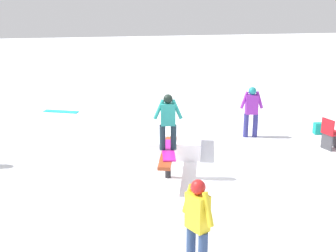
# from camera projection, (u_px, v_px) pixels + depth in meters

# --- Properties ---
(ground_plane) EXTENTS (60.00, 60.00, 0.00)m
(ground_plane) POSITION_uv_depth(u_px,v_px,m) (168.00, 177.00, 11.09)
(ground_plane) COLOR white
(rail_feature) EXTENTS (2.08, 0.76, 0.68)m
(rail_feature) POSITION_uv_depth(u_px,v_px,m) (168.00, 155.00, 10.92)
(rail_feature) COLOR black
(rail_feature) RESTS_ON ground
(snow_kicker_ramp) EXTENTS (2.10, 1.88, 0.47)m
(snow_kicker_ramp) POSITION_uv_depth(u_px,v_px,m) (174.00, 142.00, 12.83)
(snow_kicker_ramp) COLOR white
(snow_kicker_ramp) RESTS_ON ground
(main_rider_on_rail) EXTENTS (1.44, 0.68, 1.35)m
(main_rider_on_rail) POSITION_uv_depth(u_px,v_px,m) (168.00, 124.00, 10.69)
(main_rider_on_rail) COLOR #C31B95
(main_rider_on_rail) RESTS_ON rail_feature
(bystander_yellow) EXTENTS (0.66, 0.42, 1.57)m
(bystander_yellow) POSITION_uv_depth(u_px,v_px,m) (197.00, 221.00, 7.28)
(bystander_yellow) COLOR navy
(bystander_yellow) RESTS_ON ground
(bystander_purple) EXTENTS (0.26, 0.70, 1.52)m
(bystander_purple) POSITION_uv_depth(u_px,v_px,m) (251.00, 109.00, 13.75)
(bystander_purple) COLOR navy
(bystander_purple) RESTS_ON ground
(loose_snowboard_cyan) EXTENTS (0.68, 1.27, 0.02)m
(loose_snowboard_cyan) POSITION_uv_depth(u_px,v_px,m) (61.00, 112.00, 16.66)
(loose_snowboard_cyan) COLOR #1BBBD2
(loose_snowboard_cyan) RESTS_ON ground
(folding_chair) EXTENTS (0.55, 0.55, 0.88)m
(folding_chair) POSITION_uv_depth(u_px,v_px,m) (331.00, 135.00, 12.86)
(folding_chair) COLOR #3F3F44
(folding_chair) RESTS_ON ground
(backpack_on_snow) EXTENTS (0.23, 0.31, 0.34)m
(backpack_on_snow) POSITION_uv_depth(u_px,v_px,m) (319.00, 128.00, 14.22)
(backpack_on_snow) COLOR #149587
(backpack_on_snow) RESTS_ON ground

